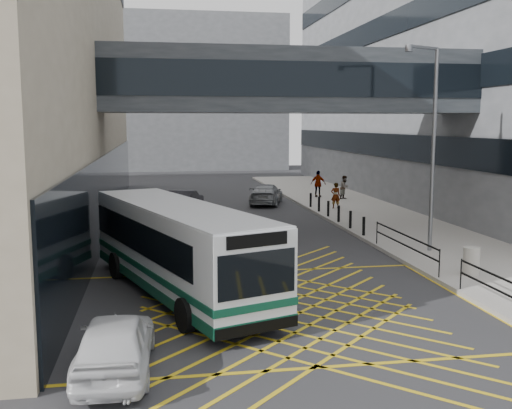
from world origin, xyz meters
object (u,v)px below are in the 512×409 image
car_silver (266,193)px  bus (177,246)px  car_dark (184,201)px  pedestrian_c (318,184)px  street_lamp (431,137)px  pedestrian_b (345,187)px  pedestrian_a (336,196)px  car_white (115,342)px  litter_bin (471,261)px

car_silver → bus: bearing=88.9°
car_dark → pedestrian_c: (9.96, 5.11, 0.40)m
car_dark → pedestrian_c: pedestrian_c is taller
street_lamp → pedestrian_b: size_ratio=5.09×
car_dark → street_lamp: (9.54, -13.56, 4.22)m
pedestrian_a → pedestrian_c: (0.46, 5.76, 0.15)m
street_lamp → pedestrian_b: street_lamp is taller
bus → car_white: bearing=-124.5°
car_silver → litter_bin: (3.55, -20.77, -0.08)m
car_white → pedestrian_c: size_ratio=2.28×
car_silver → pedestrian_a: size_ratio=2.93×
pedestrian_c → pedestrian_a: bearing=118.6°
pedestrian_a → pedestrian_b: 4.91m
bus → car_dark: size_ratio=2.30×
car_silver → pedestrian_c: 4.67m
street_lamp → pedestrian_c: (0.42, 18.66, -3.82)m
car_white → litter_bin: size_ratio=4.39×
pedestrian_b → pedestrian_c: 2.05m
pedestrian_a → pedestrian_b: pedestrian_b is taller
car_white → car_silver: car_silver is taller
pedestrian_a → pedestrian_c: bearing=-91.5°
car_dark → pedestrian_b: 12.16m
bus → car_white: 6.29m
bus → car_silver: size_ratio=2.24×
car_white → car_dark: (2.63, 23.76, 0.02)m
car_dark → pedestrian_a: 9.53m
car_dark → litter_bin: (9.30, -17.62, -0.06)m
bus → pedestrian_c: bearing=44.5°
car_dark → pedestrian_a: bearing=-166.0°
litter_bin → pedestrian_b: size_ratio=0.61×
car_dark → pedestrian_c: 11.20m
street_lamp → pedestrian_c: street_lamp is taller
car_dark → pedestrian_b: bearing=-143.8°
car_white → street_lamp: street_lamp is taller
street_lamp → pedestrian_a: size_ratio=5.17×
litter_bin → pedestrian_c: 22.74m
bus → car_dark: bus is taller
litter_bin → pedestrian_b: (2.24, 21.43, 0.33)m
bus → pedestrian_a: size_ratio=6.54×
bus → litter_bin: (10.34, 0.11, -0.91)m
bus → car_white: (-1.59, -6.03, -0.87)m
car_white → car_silver: size_ratio=0.92×
car_dark → car_silver: bearing=-133.3°
pedestrian_a → car_white: bearing=65.4°
street_lamp → pedestrian_a: bearing=66.1°
car_silver → pedestrian_b: bearing=-156.7°
car_white → pedestrian_a: pedestrian_a is taller
car_white → pedestrian_a: (12.13, 23.10, 0.27)m
car_silver → pedestrian_b: 5.84m
street_lamp → litter_bin: bearing=-117.5°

